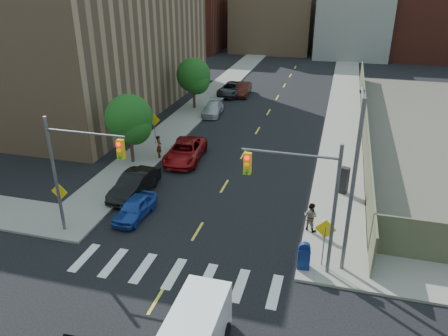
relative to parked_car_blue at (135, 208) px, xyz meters
The scene contains 28 objects.
ground 9.54m from the parked_car_blue, 63.82° to the right, with size 160.00×160.00×0.00m, color black.
sidewalk_nw 33.15m from the parked_car_blue, 96.15° to the left, with size 3.50×73.00×0.15m, color gray.
sidewalk_ne 35.06m from the parked_car_blue, 70.07° to the left, with size 3.50×73.00×0.15m, color gray.
fence_north 23.86m from the parked_car_blue, 54.65° to the left, with size 0.12×44.00×2.50m, color #535A3F.
building_nw 28.83m from the parked_car_blue, 129.68° to the left, with size 22.00×30.00×16.00m, color #8C6B4C.
bg_bldg_west 64.21m from the parked_car_blue, 106.15° to the left, with size 14.00×18.00×12.00m, color #592319.
bg_bldg_midwest 63.85m from the parked_car_blue, 91.62° to the left, with size 14.00×16.00×15.00m, color #8C6B4C.
bg_bldg_center 62.81m from the parked_car_blue, 78.77° to the left, with size 12.00×16.00×10.00m, color gray.
bg_bldg_east 69.05m from the parked_car_blue, 67.57° to the left, with size 18.00×18.00×16.00m, color #592319.
signal_nw 4.98m from the parked_car_blue, 125.07° to the right, with size 4.59×0.30×7.00m.
signal_ne 11.19m from the parked_car_blue, 14.02° to the right, with size 4.59×0.30×7.00m.
streetlight_ne 13.32m from the parked_car_blue, ahead, with size 0.25×3.70×9.00m.
warn_sign_nw 4.36m from the parked_car_blue, 150.43° to the right, with size 1.06×0.06×2.83m.
warn_sign_ne 11.66m from the parked_car_blue, 10.16° to the right, with size 1.06×0.06×2.83m.
warn_sign_midwest 12.09m from the parked_car_blue, 107.44° to the left, with size 1.06×0.06×2.83m.
tree_west_near 8.88m from the parked_car_blue, 116.88° to the left, with size 3.66×3.64×5.52m.
tree_west_far 23.00m from the parked_car_blue, 99.59° to the left, with size 3.66×3.64×5.52m.
parked_car_blue is the anchor object (origin of this frame).
parked_car_black 2.95m from the parked_car_blue, 116.14° to the left, with size 1.66×4.75×1.56m, color black.
parked_car_red 9.06m from the parked_car_blue, 90.00° to the left, with size 2.57×5.58×1.55m, color maroon.
parked_car_silver 21.16m from the parked_car_blue, 93.52° to the left, with size 1.80×4.44×1.29m, color #A4A7AC.
parked_car_white 21.52m from the parked_car_blue, 93.46° to the left, with size 1.48×3.67×1.25m, color silver.
parked_car_maroon 29.35m from the parked_car_blue, 90.00° to the left, with size 1.58×4.52×1.49m, color #38110B.
parked_car_grey 29.09m from the parked_car_blue, 92.56° to the left, with size 2.52×5.46×1.52m, color black.
mailbox 10.81m from the parked_car_blue, 13.61° to the right, with size 0.66×0.54×1.50m.
payphone 13.81m from the parked_car_blue, 27.52° to the left, with size 0.55×0.45×1.85m, color black.
pedestrian_west 9.07m from the parked_car_blue, 103.41° to the left, with size 0.66×0.43×1.81m, color gray.
pedestrian_east 10.57m from the parked_car_blue, ahead, with size 0.84×0.66×1.73m, color gray.
Camera 1 is at (7.17, -12.44, 14.00)m, focal length 35.00 mm.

